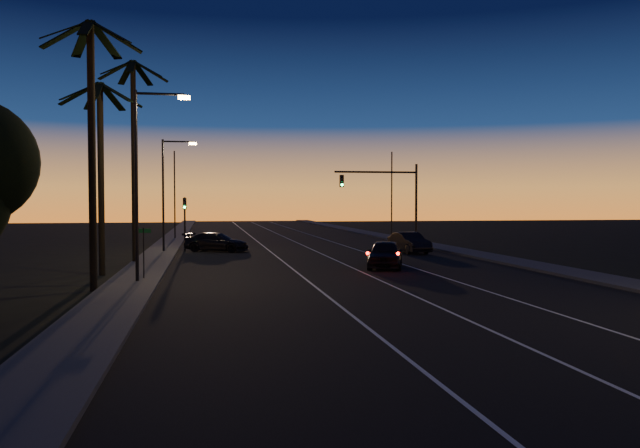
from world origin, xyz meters
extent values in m
cube|color=black|center=(0.00, 30.00, 0.01)|extent=(20.00, 170.00, 0.01)
cube|color=#383735|center=(-11.20, 30.00, 0.08)|extent=(2.40, 170.00, 0.16)
cube|color=#383735|center=(11.20, 30.00, 0.08)|extent=(2.40, 170.00, 0.16)
cube|color=silver|center=(-3.00, 30.00, 0.02)|extent=(0.12, 160.00, 0.01)
cube|color=silver|center=(0.50, 30.00, 0.02)|extent=(0.12, 160.00, 0.01)
cube|color=silver|center=(4.00, 30.00, 0.02)|extent=(0.12, 160.00, 0.01)
cylinder|color=black|center=(-12.60, 18.00, 5.75)|extent=(0.32, 0.32, 11.50)
cube|color=black|center=(-11.57, 18.26, 10.94)|extent=(2.18, 0.92, 1.18)
cube|color=black|center=(-12.16, 18.97, 10.94)|extent=(1.25, 2.12, 1.18)
cube|color=black|center=(-13.08, 18.94, 10.94)|extent=(1.34, 2.09, 1.18)
cube|color=black|center=(-13.64, 18.21, 10.94)|extent=(2.18, 0.82, 1.18)
cube|color=black|center=(-13.41, 17.32, 10.94)|extent=(1.90, 1.69, 1.18)
cube|color=black|center=(-12.57, 16.94, 10.94)|extent=(0.45, 2.16, 1.18)
cube|color=black|center=(-11.75, 17.36, 10.94)|extent=(1.95, 1.61, 1.18)
cylinder|color=black|center=(-13.20, 24.00, 5.00)|extent=(0.32, 0.32, 10.00)
cube|color=black|center=(-12.17, 24.26, 9.44)|extent=(2.18, 0.92, 1.18)
cube|color=black|center=(-12.76, 24.97, 9.44)|extent=(1.25, 2.12, 1.18)
cube|color=black|center=(-13.68, 24.94, 9.44)|extent=(1.34, 2.09, 1.18)
cube|color=black|center=(-14.24, 24.21, 9.44)|extent=(2.18, 0.82, 1.18)
cube|color=black|center=(-14.01, 23.32, 9.44)|extent=(1.90, 1.69, 1.18)
cube|color=black|center=(-13.17, 22.94, 9.44)|extent=(0.45, 2.16, 1.18)
cube|color=black|center=(-12.35, 23.36, 9.44)|extent=(1.95, 1.61, 1.18)
cylinder|color=black|center=(-12.20, 30.00, 6.25)|extent=(0.32, 0.32, 12.50)
cube|color=black|center=(-11.17, 30.26, 11.94)|extent=(2.18, 0.92, 1.18)
cube|color=black|center=(-11.76, 30.97, 11.94)|extent=(1.25, 2.12, 1.18)
cube|color=black|center=(-12.68, 30.94, 11.94)|extent=(1.34, 2.09, 1.18)
cube|color=black|center=(-13.24, 30.21, 11.94)|extent=(2.18, 0.82, 1.18)
cube|color=black|center=(-13.01, 29.32, 11.94)|extent=(1.90, 1.69, 1.18)
cube|color=black|center=(-12.17, 28.94, 11.94)|extent=(0.45, 2.16, 1.18)
cube|color=black|center=(-11.35, 29.36, 11.94)|extent=(1.95, 1.61, 1.18)
cylinder|color=black|center=(-11.00, 20.00, 4.50)|extent=(0.16, 0.16, 9.00)
cylinder|color=black|center=(-9.90, 20.00, 8.85)|extent=(2.20, 0.12, 0.12)
cube|color=#EBAD5E|center=(-8.80, 20.00, 8.72)|extent=(0.55, 0.26, 0.16)
cylinder|color=black|center=(-11.00, 38.00, 4.25)|extent=(0.16, 0.16, 8.50)
cylinder|color=black|center=(-9.90, 38.00, 8.35)|extent=(2.20, 0.12, 0.12)
cube|color=#EBAD5E|center=(-8.80, 38.00, 8.22)|extent=(0.55, 0.26, 0.16)
cylinder|color=black|center=(-10.80, 21.00, 1.30)|extent=(0.06, 0.06, 2.60)
cube|color=#0E541F|center=(-10.80, 21.00, 2.45)|extent=(0.70, 0.03, 0.20)
cylinder|color=black|center=(9.50, 40.00, 3.50)|extent=(0.20, 0.20, 7.00)
cylinder|color=black|center=(6.00, 40.00, 6.30)|extent=(7.00, 0.16, 0.16)
cube|color=black|center=(3.10, 40.00, 5.55)|extent=(0.32, 0.28, 1.00)
sphere|color=black|center=(3.10, 39.83, 5.87)|extent=(0.20, 0.20, 0.20)
sphere|color=black|center=(3.10, 39.83, 5.55)|extent=(0.20, 0.20, 0.20)
sphere|color=#14FF59|center=(3.10, 39.83, 5.23)|extent=(0.20, 0.20, 0.20)
cylinder|color=black|center=(-9.50, 40.00, 2.10)|extent=(0.14, 0.14, 4.20)
cube|color=black|center=(-9.50, 40.00, 3.70)|extent=(0.28, 0.25, 0.90)
sphere|color=black|center=(-9.50, 39.85, 3.98)|extent=(0.18, 0.18, 0.18)
sphere|color=black|center=(-9.50, 39.85, 3.70)|extent=(0.18, 0.18, 0.18)
sphere|color=#14FF59|center=(-9.50, 39.85, 3.42)|extent=(0.18, 0.18, 0.18)
cylinder|color=black|center=(-11.00, 55.00, 4.50)|extent=(0.14, 0.14, 9.00)
cylinder|color=black|center=(11.00, 52.00, 4.50)|extent=(0.14, 0.14, 9.00)
imported|color=black|center=(2.39, 24.84, 0.82)|extent=(3.35, 5.11, 1.62)
sphere|color=#FF0F05|center=(0.71, 22.43, 1.08)|extent=(0.18, 0.18, 0.18)
sphere|color=#FF0F05|center=(2.24, 21.91, 1.08)|extent=(0.18, 0.18, 0.18)
imported|color=black|center=(7.17, 34.78, 0.78)|extent=(2.16, 4.82, 1.54)
imported|color=black|center=(-7.07, 38.55, 0.74)|extent=(5.43, 3.97, 1.46)
camera|label=1|loc=(-7.79, -9.96, 3.84)|focal=35.00mm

